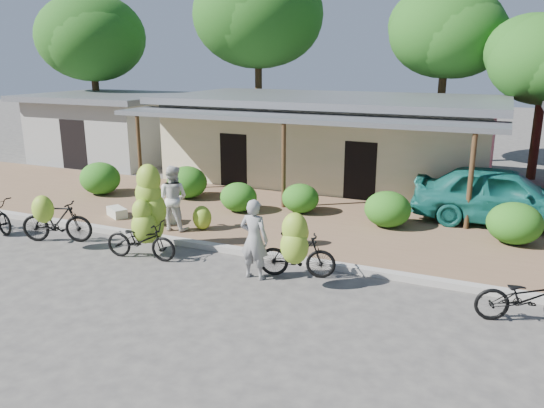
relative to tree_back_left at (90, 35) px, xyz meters
The scene contains 27 objects.
ground 19.86m from the tree_back_left, 43.77° to the right, with size 100.00×100.00×0.00m, color #42403D.
sidewalk 16.95m from the tree_back_left, 30.66° to the right, with size 60.00×6.00×0.12m, color brown.
curb 18.57m from the tree_back_left, 39.07° to the right, with size 60.00×0.25×0.15m, color #A8A399.
shop_main 14.48m from the tree_back_left, ahead, with size 13.00×8.50×3.35m.
shop_grey 5.49m from the tree_back_left, 38.29° to the right, with size 7.00×6.00×3.15m.
tree_back_left is the anchor object (origin of this frame).
tree_far_center 8.61m from the tree_back_left, 20.56° to the left, with size 6.50×6.48×9.43m.
tree_center_right 17.36m from the tree_back_left, 11.63° to the left, with size 5.17×5.04×7.92m.
tree_near_right 21.08m from the tree_back_left, ahead, with size 4.52×4.35×6.50m.
hedge_0 11.93m from the tree_back_left, 48.52° to the right, with size 1.46×1.31×1.13m, color #215F15.
hedge_1 13.56m from the tree_back_left, 35.39° to the right, with size 1.41×1.27×1.10m, color #215F15.
hedge_2 15.87m from the tree_back_left, 32.57° to the right, with size 1.18×1.06×0.92m, color #215F15.
hedge_3 17.05m from the tree_back_left, 27.13° to the right, with size 1.16×1.05×0.91m, color #215F15.
hedge_4 19.58m from the tree_back_left, 24.22° to the right, with size 1.32×1.19×1.03m, color #215F15.
hedge_5 22.56m from the tree_back_left, 20.95° to the right, with size 1.40×1.26×1.09m, color #215F15.
bike_left 16.34m from the tree_back_left, 52.91° to the right, with size 1.99×1.44×1.46m.
bike_center 17.82m from the tree_back_left, 45.00° to the right, with size 1.91×1.31×2.27m.
bike_right 20.79m from the tree_back_left, 36.91° to the right, with size 1.80×1.35×1.69m.
bike_far_right 24.63m from the tree_back_left, 30.40° to the right, with size 1.99×1.15×0.99m.
loose_banana_a 16.05m from the tree_back_left, 42.91° to the right, with size 0.55×0.46×0.68m, color #92C431.
loose_banana_b 16.95m from the tree_back_left, 38.92° to the right, with size 0.55×0.47×0.69m, color #92C431.
loose_banana_c 19.27m from the tree_back_left, 33.39° to the right, with size 0.52×0.44×0.64m, color #92C431.
sack_near 15.93m from the tree_back_left, 41.99° to the right, with size 0.85×0.40×0.30m, color beige.
sack_far 14.92m from the tree_back_left, 46.72° to the right, with size 0.75×0.38×0.28m, color beige.
vendor 20.19m from the tree_back_left, 39.09° to the right, with size 0.67×0.44×1.84m, color gray.
bystander 16.45m from the tree_back_left, 41.50° to the right, with size 0.89×0.69×1.83m, color silver.
teal_van 21.60m from the tree_back_left, 16.91° to the right, with size 1.98×4.93×1.68m, color #176A61.
Camera 1 is at (6.30, -9.20, 4.78)m, focal length 35.00 mm.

